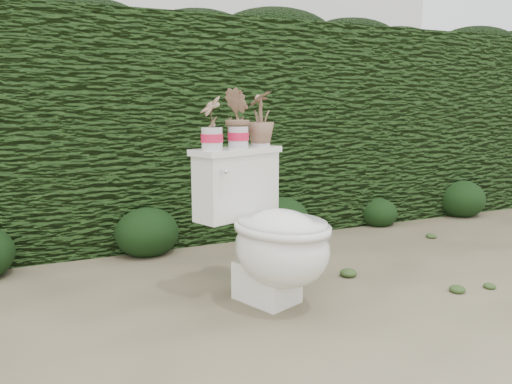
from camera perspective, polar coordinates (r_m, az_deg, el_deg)
name	(u,v)px	position (r m, az deg, el deg)	size (l,w,h in m)	color
ground	(287,297)	(2.68, 3.53, -11.87)	(60.00, 60.00, 0.00)	gray
hedge	(194,130)	(3.98, -7.13, 7.08)	(8.00, 1.00, 1.60)	#254316
house_wall	(147,40)	(8.45, -12.39, 16.63)	(8.00, 3.50, 4.00)	silver
toilet	(270,234)	(2.51, 1.58, -4.85)	(0.67, 0.80, 0.78)	silver
potted_plant_left	(212,125)	(2.49, -5.08, 7.69)	(0.13, 0.09, 0.25)	#2E7725
potted_plant_center	(238,119)	(2.61, -2.05, 8.29)	(0.16, 0.13, 0.29)	#2E7725
potted_plant_right	(261,120)	(2.72, 0.54, 8.24)	(0.16, 0.16, 0.28)	#2E7725
liriope_clump_2	(147,228)	(3.46, -12.41, -4.05)	(0.43, 0.43, 0.34)	black
liriope_clump_3	(281,216)	(3.74, 2.83, -2.75)	(0.43, 0.43, 0.35)	black
liriope_clump_4	(378,209)	(4.31, 13.79, -1.96)	(0.32, 0.32, 0.25)	black
liriope_clump_5	(460,196)	(4.90, 22.31, -0.42)	(0.44, 0.44, 0.35)	black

